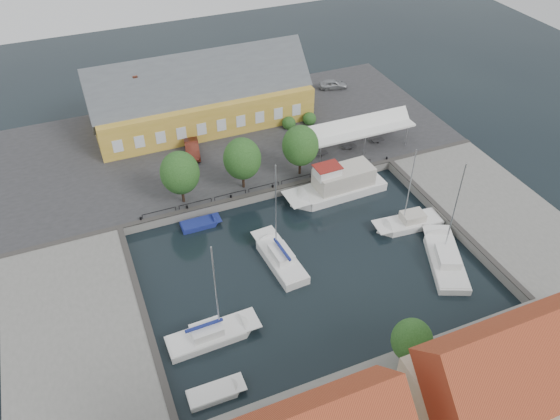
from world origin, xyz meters
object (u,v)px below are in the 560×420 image
Objects in this scene: trawler at (339,186)px; west_boat_d at (211,336)px; car_red at (192,149)px; east_boat_c at (445,261)px; east_boat_b at (409,224)px; center_sailboat at (280,259)px; launch_sw at (215,394)px; launch_nw at (200,225)px; tent_canopy at (358,129)px; warehouse at (197,99)px; car_silver at (333,84)px.

west_boat_d reaches higher than trawler.
east_boat_c reaches higher than car_red.
center_sailboat is at bearing 179.40° from east_boat_b.
center_sailboat is at bearing 157.08° from east_boat_c.
launch_nw is (4.57, 20.16, -0.00)m from launch_sw.
tent_canopy reaches higher than launch_sw.
warehouse is 2.04× the size of tent_canopy.
car_red is 0.41× the size of center_sailboat.
tent_canopy reaches higher than car_silver.
west_boat_d is at bearing -165.47° from east_boat_b.
center_sailboat is 1.13× the size of east_boat_b.
launch_sw is at bearing -136.80° from trawler.
trawler reaches higher than car_silver.
car_silver is at bearing 64.68° from trawler.
warehouse is 8.41m from car_red.
east_boat_c reaches higher than tent_canopy.
east_boat_c is 1.08× the size of west_boat_d.
launch_nw is at bearing 77.54° from west_boat_d.
east_boat_b is (15.03, -28.41, -4.17)m from warehouse.
east_boat_b reaches higher than tent_canopy.
west_boat_d is 2.50× the size of launch_nw.
warehouse is 2.60× the size of west_boat_d.
tent_canopy is at bearing 39.15° from west_boat_d.
car_silver is 37.00m from east_boat_c.
car_silver is 0.38× the size of west_boat_d.
car_red is 0.46× the size of east_boat_b.
launch_nw is at bearing 157.33° from east_boat_b.
car_red is at bearing 161.78° from tent_canopy.
launch_nw is (-2.67, -12.36, -1.70)m from car_red.
tent_canopy is at bearing 83.85° from east_boat_b.
east_boat_c is at bearing -93.86° from tent_canopy.
west_boat_d reaches higher than east_boat_b.
car_silver is 30.93m from east_boat_b.
car_red is at bearing 77.45° from launch_sw.
launch_sw is (-25.38, -5.34, -0.17)m from east_boat_c.
center_sailboat is 13.19m from trawler.
west_boat_d is at bearing -104.40° from warehouse.
car_silver is 36.77m from center_sailboat.
east_boat_b is 22.37m from launch_nw.
trawler is (13.63, -12.93, -0.77)m from car_red.
west_boat_d is at bearing -144.85° from center_sailboat.
west_boat_d is at bearing 76.38° from launch_sw.
east_boat_c is at bearing -0.03° from west_boat_d.
trawler reaches higher than launch_nw.
tent_canopy is 1.18× the size of east_boat_c.
trawler is at bearing 170.71° from car_silver.
launch_sw is 20.68m from launch_nw.
center_sailboat is at bearing -89.71° from warehouse.
launch_sw is (-25.21, -11.55, -0.17)m from east_boat_b.
tent_canopy is 1.35× the size of east_boat_b.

